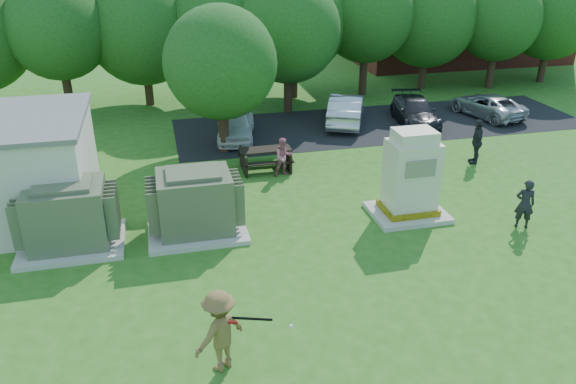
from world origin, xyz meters
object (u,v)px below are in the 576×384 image
object	(u,v)px
transformer_left	(68,217)
person_walking_right	(477,141)
transformer_right	(195,204)
generator_cabinet	(411,179)
batter	(220,331)
car_dark	(415,112)
car_white	(236,125)
person_by_generator	(525,204)
picnic_table	(265,157)
car_silver_b	(487,105)
car_silver_a	(346,109)
person_at_picnic	(284,157)

from	to	relation	value
transformer_left	person_walking_right	world-z (taller)	transformer_left
transformer_right	generator_cabinet	distance (m)	6.91
generator_cabinet	batter	size ratio (longest dim) A/B	1.54
generator_cabinet	car_dark	xyz separation A→B (m)	(4.45, 9.00, -0.66)
generator_cabinet	transformer_right	bearing A→B (deg)	176.31
generator_cabinet	person_walking_right	bearing A→B (deg)	38.72
generator_cabinet	batter	bearing A→B (deg)	-140.27
car_white	person_by_generator	bearing A→B (deg)	-43.21
picnic_table	person_by_generator	distance (m)	9.61
transformer_right	batter	distance (m)	6.19
picnic_table	batter	size ratio (longest dim) A/B	1.05
picnic_table	car_white	bearing A→B (deg)	98.07
generator_cabinet	car_dark	bearing A→B (deg)	63.69
transformer_right	car_silver_b	distance (m)	17.84
transformer_left	car_silver_b	xyz separation A→B (m)	(19.16, 8.90, -0.40)
person_walking_right	car_white	size ratio (longest dim) A/B	0.47
person_walking_right	car_silver_b	xyz separation A→B (m)	(3.96, 5.65, -0.34)
transformer_left	person_walking_right	bearing A→B (deg)	12.08
person_by_generator	person_walking_right	world-z (taller)	person_walking_right
transformer_right	batter	xyz separation A→B (m)	(-0.03, -6.19, -0.01)
generator_cabinet	batter	distance (m)	9.00
picnic_table	car_silver_a	xyz separation A→B (m)	(5.01, 4.89, 0.20)
batter	person_walking_right	bearing A→B (deg)	-172.73
picnic_table	car_dark	world-z (taller)	car_dark
picnic_table	person_at_picnic	size ratio (longest dim) A/B	1.33
car_silver_a	transformer_right	bearing A→B (deg)	72.32
batter	generator_cabinet	bearing A→B (deg)	-172.33
generator_cabinet	person_walking_right	world-z (taller)	generator_cabinet
transformer_left	generator_cabinet	distance (m)	10.60
generator_cabinet	car_white	bearing A→B (deg)	115.99
picnic_table	person_walking_right	distance (m)	8.51
generator_cabinet	car_silver_a	bearing A→B (deg)	82.98
batter	car_silver_a	bearing A→B (deg)	-149.55
batter	car_dark	distance (m)	18.63
transformer_left	car_dark	xyz separation A→B (m)	(15.04, 8.56, -0.34)
car_dark	transformer_right	bearing A→B (deg)	-131.97
transformer_left	person_walking_right	distance (m)	15.54
transformer_right	car_dark	world-z (taller)	transformer_right
transformer_left	batter	bearing A→B (deg)	-59.37
transformer_right	car_white	bearing A→B (deg)	73.32
person_walking_right	batter	bearing A→B (deg)	-31.17
generator_cabinet	car_white	xyz separation A→B (m)	(-4.35, 8.92, -0.63)
batter	car_silver_b	world-z (taller)	batter
batter	car_silver_b	size ratio (longest dim) A/B	0.46
person_at_picnic	car_white	distance (m)	4.83
picnic_table	car_dark	distance (m)	9.17
generator_cabinet	picnic_table	distance (m)	6.32
car_dark	car_silver_b	size ratio (longest dim) A/B	1.05
batter	person_by_generator	world-z (taller)	batter
picnic_table	person_walking_right	bearing A→B (deg)	-8.80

